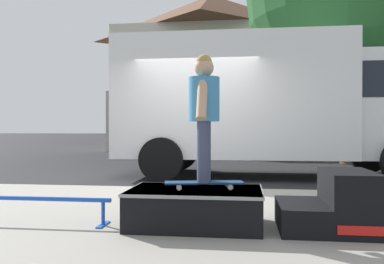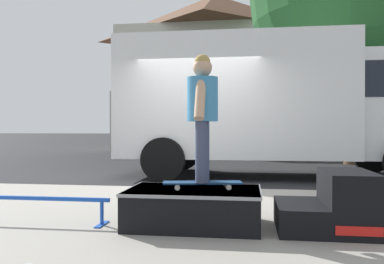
{
  "view_description": "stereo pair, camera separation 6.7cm",
  "coord_description": "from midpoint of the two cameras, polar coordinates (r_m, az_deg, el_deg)",
  "views": [
    {
      "loc": [
        0.95,
        -6.99,
        1.09
      ],
      "look_at": [
        0.29,
        -1.85,
        1.04
      ],
      "focal_mm": 37.71,
      "sensor_mm": 36.0,
      "label": 1
    },
    {
      "loc": [
        1.02,
        -6.99,
        1.09
      ],
      "look_at": [
        0.29,
        -1.85,
        1.04
      ],
      "focal_mm": 37.71,
      "sensor_mm": 36.0,
      "label": 2
    }
  ],
  "objects": [
    {
      "name": "kicker_ramp",
      "position": [
        4.1,
        18.97,
        -9.81
      ],
      "size": [
        0.88,
        0.82,
        0.57
      ],
      "color": "black",
      "rests_on": "sidewalk_slab"
    },
    {
      "name": "skate_box",
      "position": [
        4.06,
        0.02,
        -10.42
      ],
      "size": [
        1.31,
        0.85,
        0.37
      ],
      "color": "black",
      "rests_on": "sidewalk_slab"
    },
    {
      "name": "skateboard",
      "position": [
        4.03,
        1.23,
        -7.22
      ],
      "size": [
        0.8,
        0.34,
        0.07
      ],
      "color": "navy",
      "rests_on": "skate_box"
    },
    {
      "name": "sidewalk_slab",
      "position": [
        4.24,
        -6.48,
        -13.51
      ],
      "size": [
        50.0,
        5.0,
        0.12
      ],
      "primitive_type": "cube",
      "color": "gray",
      "rests_on": "ground"
    },
    {
      "name": "box_truck",
      "position": [
        9.24,
        11.55,
        4.35
      ],
      "size": [
        6.91,
        2.63,
        3.05
      ],
      "color": "white",
      "rests_on": "ground"
    },
    {
      "name": "street_tree_main",
      "position": [
        13.68,
        22.86,
        16.55
      ],
      "size": [
        6.81,
        6.19,
        8.14
      ],
      "color": "brown",
      "rests_on": "ground"
    },
    {
      "name": "house_behind",
      "position": [
        22.34,
        2.56,
        8.68
      ],
      "size": [
        9.54,
        8.22,
        8.4
      ],
      "color": "beige",
      "rests_on": "ground"
    },
    {
      "name": "grind_rail",
      "position": [
        4.47,
        -21.72,
        -9.29
      ],
      "size": [
        1.6,
        0.28,
        0.27
      ],
      "color": "blue",
      "rests_on": "sidewalk_slab"
    },
    {
      "name": "skater_kid",
      "position": [
        4.0,
        1.23,
        3.57
      ],
      "size": [
        0.31,
        0.65,
        1.26
      ],
      "color": "#3F4766",
      "rests_on": "skateboard"
    },
    {
      "name": "ground_plane",
      "position": [
        7.14,
        -0.67,
        -8.21
      ],
      "size": [
        140.0,
        140.0,
        0.0
      ],
      "primitive_type": "plane",
      "color": "black"
    }
  ]
}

